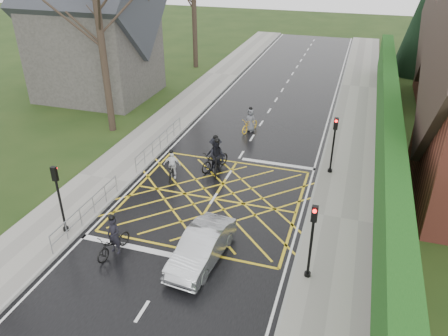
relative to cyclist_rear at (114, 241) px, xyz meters
The scene contains 20 objects.
ground 5.62m from the cyclist_rear, 64.12° to the left, with size 120.00×120.00×0.00m, color black.
road 5.62m from the cyclist_rear, 64.12° to the left, with size 9.00×80.00×0.01m, color black.
sidewalk_right 9.84m from the cyclist_rear, 30.80° to the left, with size 3.00×80.00×0.15m, color gray.
sidewalk_left 6.18m from the cyclist_rear, 125.26° to the left, with size 3.00×80.00×0.15m, color gray.
stone_wall 15.02m from the cyclist_rear, 47.27° to the left, with size 0.50×38.00×0.70m, color slate.
hedge 15.10m from the cyclist_rear, 47.27° to the left, with size 0.90×38.00×2.80m, color #123B10.
conifer 34.01m from the cyclist_rear, 66.97° to the left, with size 4.60×4.60×10.00m.
church 20.79m from the cyclist_rear, 123.08° to the left, with size 8.80×7.80×11.00m.
tree_near 14.78m from the cyclist_rear, 120.73° to the left, with size 9.24×9.24×11.44m.
railing_south 2.69m from the cyclist_rear, 145.25° to the left, with size 0.05×5.04×1.03m.
railing_north 9.30m from the cyclist_rear, 103.74° to the left, with size 0.05×6.04×1.03m.
traffic_light_ne 11.97m from the cyclist_rear, 50.74° to the left, with size 0.24×0.31×3.21m.
traffic_light_se 7.66m from the cyclist_rear, ahead, with size 0.24×0.31×3.21m.
traffic_light_sw 2.92m from the cyclist_rear, 168.59° to the left, with size 0.24×0.31×3.21m.
cyclist_rear is the anchor object (origin of this frame).
cyclist_back 7.82m from the cyclist_rear, 77.02° to the left, with size 1.04×2.07×1.99m.
cyclist_mid 8.14m from the cyclist_rear, 79.04° to the left, with size 1.47×2.16×1.99m.
cyclist_front 6.31m from the cyclist_rear, 92.48° to the left, with size 0.95×1.71×1.65m.
cyclist_lead 13.67m from the cyclist_rear, 81.41° to the left, with size 1.10×1.80×1.66m.
car 3.52m from the cyclist_rear, 10.11° to the left, with size 1.37×3.94×1.30m, color #A7AAAE.
Camera 1 is at (5.89, -16.88, 11.28)m, focal length 35.00 mm.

